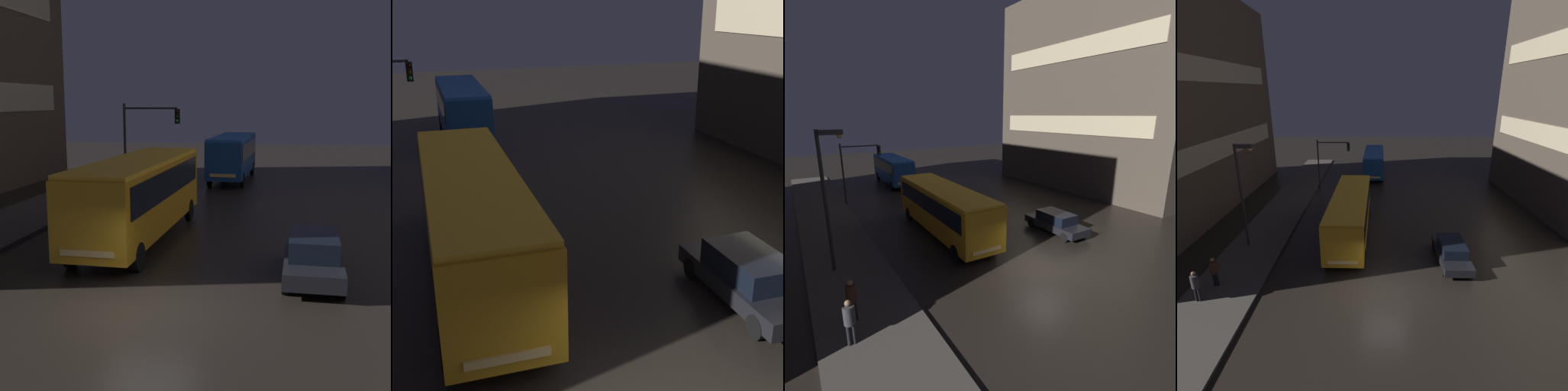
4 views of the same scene
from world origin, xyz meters
The scene contains 10 objects.
ground_plane centered at (0.00, 0.00, 0.00)m, with size 120.00×120.00×0.00m, color black.
sidewalk_left centered at (-9.00, 10.00, 0.07)m, with size 4.00×48.00×0.15m.
building_right_block centered at (18.99, 12.04, 10.34)m, with size 10.07×21.93×20.67m.
bus_near centered at (-2.33, 7.46, 2.07)m, with size 2.88×11.15×3.36m.
bus_far centered at (-0.47, 25.33, 1.98)m, with size 2.69×9.37×3.22m.
car_taxi centered at (4.52, 3.62, 0.75)m, with size 1.90×4.72×1.45m.
pedestrian_near centered at (-9.56, 0.79, 1.22)m, with size 0.42×0.42×1.78m.
pedestrian_mid centered at (-9.86, -0.55, 1.22)m, with size 0.56×0.56×1.77m.
traffic_light_main centered at (-5.43, 19.76, 3.80)m, with size 3.66×0.35×5.52m.
street_lamp_sidewalk centered at (-9.38, 5.72, 4.99)m, with size 1.25×0.36×7.26m.
Camera 3 is at (-10.89, -10.73, 8.07)m, focal length 28.00 mm.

